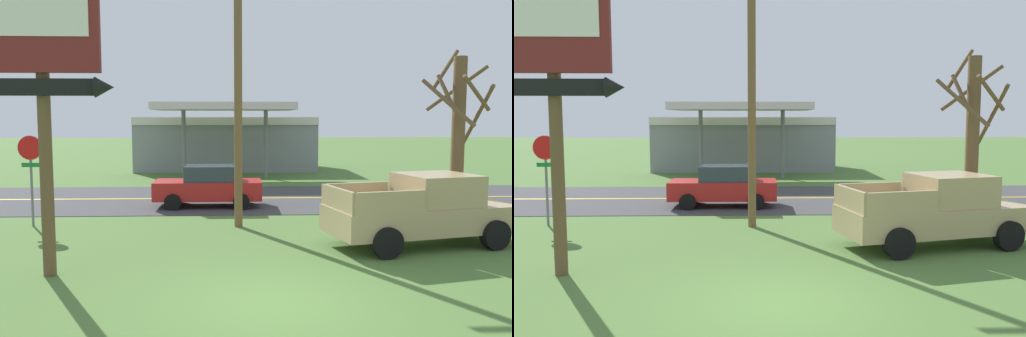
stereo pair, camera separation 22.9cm
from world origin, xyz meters
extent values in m
plane|color=#4C7033|center=(0.00, 0.00, 0.00)|extent=(180.00, 180.00, 0.00)
cube|color=#3D3D3F|center=(0.00, 13.00, 0.01)|extent=(140.00, 8.00, 0.02)
cube|color=gold|center=(0.00, 13.00, 0.02)|extent=(126.00, 0.20, 0.01)
cylinder|color=brown|center=(-4.82, 2.01, 3.46)|extent=(0.28, 0.28, 6.92)
cube|color=maroon|center=(-4.82, 1.83, 5.53)|extent=(2.56, 0.16, 2.19)
cube|color=white|center=(-4.82, 1.74, 5.79)|extent=(2.15, 0.03, 1.22)
cube|color=black|center=(-4.82, 1.83, 4.13)|extent=(2.31, 0.12, 0.36)
cone|color=black|center=(-3.47, 1.83, 4.13)|extent=(0.40, 0.44, 0.44)
cylinder|color=slate|center=(-7.27, 7.44, 1.10)|extent=(0.08, 0.08, 2.20)
cylinder|color=red|center=(-7.27, 7.41, 2.55)|extent=(0.76, 0.03, 0.76)
cylinder|color=white|center=(-7.27, 7.43, 2.55)|extent=(0.80, 0.01, 0.80)
cube|color=#19722D|center=(-7.27, 7.41, 2.00)|extent=(0.56, 0.03, 0.14)
cylinder|color=brown|center=(-0.60, 7.08, 4.39)|extent=(0.26, 0.26, 8.79)
cylinder|color=brown|center=(6.16, 6.28, 2.68)|extent=(0.40, 0.40, 5.36)
cylinder|color=brown|center=(6.82, 6.41, 3.59)|extent=(0.40, 1.43, 1.84)
cylinder|color=brown|center=(6.43, 7.14, 4.45)|extent=(1.82, 0.69, 1.47)
cylinder|color=brown|center=(5.89, 6.77, 5.00)|extent=(1.11, 0.70, 1.33)
cylinder|color=brown|center=(5.73, 6.16, 4.21)|extent=(0.39, 0.99, 1.27)
cylinder|color=brown|center=(5.58, 5.72, 3.95)|extent=(1.26, 1.30, 1.47)
cylinder|color=brown|center=(6.45, 5.76, 4.23)|extent=(1.17, 0.71, 1.06)
cube|color=gray|center=(-1.31, 26.96, 1.80)|extent=(12.00, 6.00, 3.60)
cube|color=silver|center=(-1.31, 23.91, 3.35)|extent=(12.00, 0.12, 0.50)
cube|color=silver|center=(-1.31, 20.96, 4.20)|extent=(8.00, 5.00, 0.40)
cylinder|color=slate|center=(-3.71, 20.96, 2.10)|extent=(0.24, 0.24, 4.20)
cylinder|color=slate|center=(1.09, 20.96, 2.10)|extent=(0.24, 0.24, 4.20)
cube|color=tan|center=(4.40, 4.41, 0.76)|extent=(5.52, 3.14, 0.72)
cube|color=tan|center=(4.83, 4.52, 1.54)|extent=(2.27, 2.20, 0.84)
cube|color=#28333D|center=(5.70, 4.73, 1.54)|extent=(0.49, 1.63, 0.71)
cube|color=tan|center=(2.70, 4.94, 1.40)|extent=(1.92, 0.58, 0.56)
cube|color=tan|center=(3.13, 3.15, 1.40)|extent=(1.92, 0.58, 0.56)
cube|color=tan|center=(1.97, 3.81, 1.40)|extent=(0.56, 1.85, 0.56)
cylinder|color=black|center=(5.73, 5.74, 0.40)|extent=(0.84, 0.46, 0.80)
cylinder|color=black|center=(6.19, 3.84, 0.40)|extent=(0.84, 0.46, 0.80)
cylinder|color=black|center=(2.60, 4.98, 0.40)|extent=(0.84, 0.46, 0.80)
cylinder|color=black|center=(3.06, 3.07, 0.40)|extent=(0.84, 0.46, 0.80)
cube|color=red|center=(-1.78, 11.00, 0.68)|extent=(4.20, 1.76, 0.72)
cube|color=#2D3842|center=(-1.63, 11.00, 1.34)|extent=(2.10, 1.56, 0.60)
cylinder|color=black|center=(-3.08, 10.12, 0.32)|extent=(0.64, 0.24, 0.64)
cylinder|color=black|center=(-3.08, 11.88, 0.32)|extent=(0.64, 0.24, 0.64)
cylinder|color=black|center=(-0.48, 10.12, 0.32)|extent=(0.64, 0.24, 0.64)
cylinder|color=black|center=(-0.48, 11.88, 0.32)|extent=(0.64, 0.24, 0.64)
camera|label=1|loc=(-0.69, -9.36, 3.45)|focal=36.24mm
camera|label=2|loc=(-0.47, -9.37, 3.45)|focal=36.24mm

